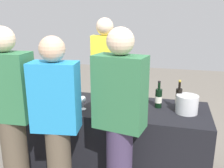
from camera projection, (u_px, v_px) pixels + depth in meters
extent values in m
plane|color=slate|center=(112.00, 166.00, 2.95)|extent=(12.00, 12.00, 0.00)
cube|color=black|center=(112.00, 137.00, 2.84)|extent=(2.09, 0.78, 0.77)
cylinder|color=black|center=(46.00, 89.00, 3.00)|extent=(0.07, 0.07, 0.21)
cylinder|color=black|center=(45.00, 78.00, 2.96)|extent=(0.03, 0.03, 0.07)
cylinder|color=maroon|center=(45.00, 74.00, 2.95)|extent=(0.03, 0.03, 0.02)
cylinder|color=silver|center=(46.00, 90.00, 3.00)|extent=(0.07, 0.07, 0.07)
cylinder|color=black|center=(59.00, 88.00, 3.03)|extent=(0.07, 0.07, 0.23)
cylinder|color=black|center=(58.00, 75.00, 2.99)|extent=(0.03, 0.03, 0.08)
cylinder|color=maroon|center=(58.00, 72.00, 2.97)|extent=(0.03, 0.03, 0.02)
cylinder|color=silver|center=(59.00, 88.00, 3.03)|extent=(0.07, 0.07, 0.08)
cylinder|color=black|center=(73.00, 88.00, 3.00)|extent=(0.07, 0.07, 0.23)
cylinder|color=black|center=(72.00, 76.00, 2.96)|extent=(0.03, 0.03, 0.08)
cylinder|color=gold|center=(72.00, 72.00, 2.94)|extent=(0.03, 0.03, 0.02)
cylinder|color=silver|center=(73.00, 89.00, 3.00)|extent=(0.07, 0.07, 0.08)
cylinder|color=black|center=(116.00, 92.00, 2.85)|extent=(0.06, 0.06, 0.23)
cylinder|color=black|center=(116.00, 79.00, 2.80)|extent=(0.02, 0.02, 0.08)
cylinder|color=maroon|center=(116.00, 75.00, 2.79)|extent=(0.03, 0.03, 0.02)
cylinder|color=silver|center=(116.00, 93.00, 2.85)|extent=(0.07, 0.07, 0.08)
cylinder|color=black|center=(127.00, 94.00, 2.77)|extent=(0.07, 0.07, 0.23)
cylinder|color=black|center=(127.00, 81.00, 2.73)|extent=(0.03, 0.03, 0.08)
cylinder|color=black|center=(127.00, 76.00, 2.71)|extent=(0.03, 0.03, 0.02)
cylinder|color=silver|center=(127.00, 95.00, 2.77)|extent=(0.07, 0.07, 0.08)
cylinder|color=black|center=(158.00, 98.00, 2.66)|extent=(0.07, 0.07, 0.20)
cylinder|color=black|center=(159.00, 86.00, 2.62)|extent=(0.03, 0.03, 0.08)
cylinder|color=black|center=(159.00, 82.00, 2.61)|extent=(0.03, 0.03, 0.02)
cylinder|color=silver|center=(158.00, 99.00, 2.66)|extent=(0.07, 0.07, 0.07)
cylinder|color=black|center=(179.00, 99.00, 2.60)|extent=(0.07, 0.07, 0.23)
cylinder|color=black|center=(180.00, 85.00, 2.56)|extent=(0.02, 0.02, 0.08)
cylinder|color=gold|center=(180.00, 81.00, 2.55)|extent=(0.03, 0.03, 0.02)
cylinder|color=silver|center=(178.00, 100.00, 2.61)|extent=(0.07, 0.07, 0.08)
cylinder|color=silver|center=(44.00, 105.00, 2.76)|extent=(0.06, 0.06, 0.00)
cylinder|color=silver|center=(44.00, 102.00, 2.75)|extent=(0.01, 0.01, 0.07)
sphere|color=silver|center=(44.00, 96.00, 2.73)|extent=(0.07, 0.07, 0.07)
cylinder|color=silver|center=(54.00, 106.00, 2.72)|extent=(0.06, 0.06, 0.00)
cylinder|color=silver|center=(54.00, 103.00, 2.71)|extent=(0.01, 0.01, 0.06)
sphere|color=silver|center=(53.00, 98.00, 2.69)|extent=(0.07, 0.07, 0.07)
cylinder|color=silver|center=(83.00, 109.00, 2.63)|extent=(0.07, 0.07, 0.00)
cylinder|color=silver|center=(83.00, 105.00, 2.62)|extent=(0.01, 0.01, 0.08)
sphere|color=silver|center=(83.00, 99.00, 2.60)|extent=(0.07, 0.07, 0.07)
sphere|color=#590C19|center=(83.00, 100.00, 2.61)|extent=(0.04, 0.04, 0.04)
cylinder|color=silver|center=(103.00, 111.00, 2.57)|extent=(0.06, 0.06, 0.00)
cylinder|color=silver|center=(103.00, 108.00, 2.56)|extent=(0.01, 0.01, 0.07)
sphere|color=silver|center=(103.00, 103.00, 2.55)|extent=(0.06, 0.06, 0.06)
sphere|color=#590C19|center=(103.00, 104.00, 2.55)|extent=(0.03, 0.03, 0.03)
cylinder|color=silver|center=(111.00, 112.00, 2.55)|extent=(0.06, 0.06, 0.00)
cylinder|color=silver|center=(111.00, 108.00, 2.54)|extent=(0.01, 0.01, 0.07)
sphere|color=silver|center=(111.00, 102.00, 2.53)|extent=(0.07, 0.07, 0.07)
cylinder|color=silver|center=(133.00, 113.00, 2.52)|extent=(0.06, 0.06, 0.00)
cylinder|color=silver|center=(133.00, 110.00, 2.51)|extent=(0.01, 0.01, 0.07)
sphere|color=silver|center=(133.00, 103.00, 2.49)|extent=(0.07, 0.07, 0.07)
sphere|color=#590C19|center=(133.00, 104.00, 2.49)|extent=(0.04, 0.04, 0.04)
cylinder|color=silver|center=(187.00, 104.00, 2.51)|extent=(0.23, 0.23, 0.19)
cylinder|color=#3F3351|center=(105.00, 110.00, 3.54)|extent=(0.20, 0.20, 0.85)
cube|color=yellow|center=(105.00, 59.00, 3.34)|extent=(0.38, 0.25, 0.64)
sphere|color=beige|center=(105.00, 27.00, 3.23)|extent=(0.23, 0.23, 0.23)
cylinder|color=brown|center=(16.00, 158.00, 2.38)|extent=(0.24, 0.24, 0.82)
cube|color=#337247|center=(7.00, 87.00, 2.19)|extent=(0.45, 0.27, 0.62)
sphere|color=beige|center=(2.00, 39.00, 2.08)|extent=(0.22, 0.22, 0.22)
cylinder|color=brown|center=(60.00, 168.00, 2.25)|extent=(0.22, 0.22, 0.79)
cube|color=#268CCC|center=(55.00, 97.00, 2.07)|extent=(0.43, 0.28, 0.59)
sphere|color=#D8AD8C|center=(52.00, 49.00, 1.96)|extent=(0.21, 0.21, 0.21)
cube|color=#337247|center=(120.00, 93.00, 2.02)|extent=(0.45, 0.30, 0.62)
sphere|color=beige|center=(120.00, 41.00, 1.91)|extent=(0.22, 0.22, 0.22)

